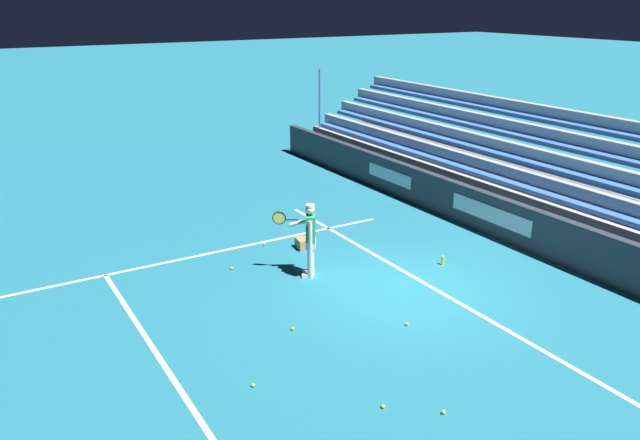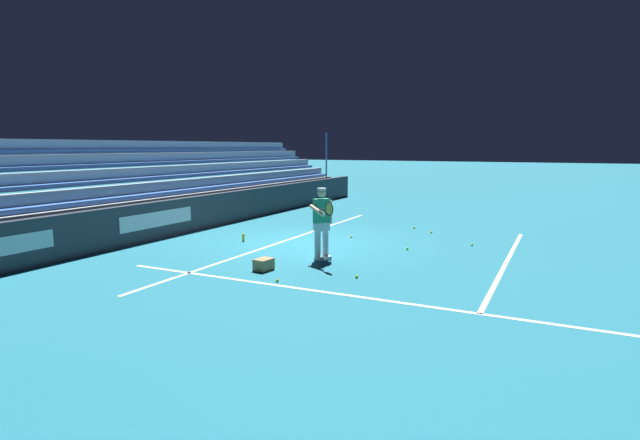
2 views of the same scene
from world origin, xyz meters
TOP-DOWN VIEW (x-y plane):
  - ground_plane at (0.00, 0.00)m, footprint 160.00×160.00m
  - court_baseline_white at (0.00, -0.50)m, footprint 12.00×0.10m
  - court_sideline_white at (4.11, 4.00)m, footprint 0.10×12.00m
  - court_service_line_white at (0.00, 5.50)m, footprint 8.22×0.10m
  - back_wall_sponsor_board at (0.01, -4.01)m, footprint 25.25×0.25m
  - bleacher_stand at (0.00, -6.24)m, footprint 23.98×3.20m
  - tennis_player at (1.69, 1.49)m, footprint 0.94×0.85m
  - ball_box_cardboard at (3.21, 0.82)m, footprint 0.44×0.35m
  - tennis_ball_far_left at (-0.29, 3.02)m, footprint 0.07×0.07m
  - tennis_ball_stray_back at (-1.27, 1.03)m, footprint 0.07×0.07m
  - tennis_ball_on_baseline at (2.93, 2.89)m, footprint 0.07×0.07m
  - tennis_ball_far_right at (3.89, 1.57)m, footprint 0.07×0.07m
  - tennis_ball_toward_net at (-1.58, 4.45)m, footprint 0.07×0.07m
  - tennis_ball_midcourt at (-3.12, 2.96)m, footprint 0.07×0.07m
  - tennis_ball_by_box at (-3.71, 2.26)m, footprint 0.07×0.07m
  - water_bottle at (0.60, -1.53)m, footprint 0.07×0.07m

SIDE VIEW (x-z plane):
  - ground_plane at x=0.00m, z-range 0.00..0.00m
  - court_baseline_white at x=0.00m, z-range 0.00..0.01m
  - court_sideline_white at x=4.11m, z-range 0.00..0.01m
  - court_service_line_white at x=0.00m, z-range 0.00..0.01m
  - tennis_ball_far_left at x=-0.29m, z-range 0.00..0.07m
  - tennis_ball_stray_back at x=-1.27m, z-range 0.00..0.07m
  - tennis_ball_on_baseline at x=2.93m, z-range 0.00..0.07m
  - tennis_ball_far_right at x=3.89m, z-range 0.00..0.07m
  - tennis_ball_toward_net at x=-1.58m, z-range 0.00..0.07m
  - tennis_ball_midcourt at x=-3.12m, z-range 0.00..0.07m
  - tennis_ball_by_box at x=-3.71m, z-range 0.00..0.07m
  - water_bottle at x=0.60m, z-range 0.00..0.22m
  - ball_box_cardboard at x=3.21m, z-range 0.00..0.26m
  - back_wall_sponsor_board at x=0.01m, z-range 0.00..1.10m
  - bleacher_stand at x=0.00m, z-range -0.94..2.46m
  - tennis_player at x=1.69m, z-range 0.04..1.75m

